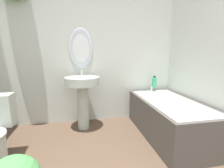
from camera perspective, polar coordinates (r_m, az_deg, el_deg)
wall_back at (r=2.76m, az=-10.32°, el=13.80°), size 2.94×0.40×2.40m
pedestal_sink at (r=2.51m, az=-10.31°, el=-2.64°), size 0.52×0.52×0.92m
bathtub at (r=2.49m, az=19.49°, el=-11.01°), size 0.73×1.43×0.59m
shampoo_bottle at (r=2.92m, az=14.64°, el=0.71°), size 0.08×0.08×0.19m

